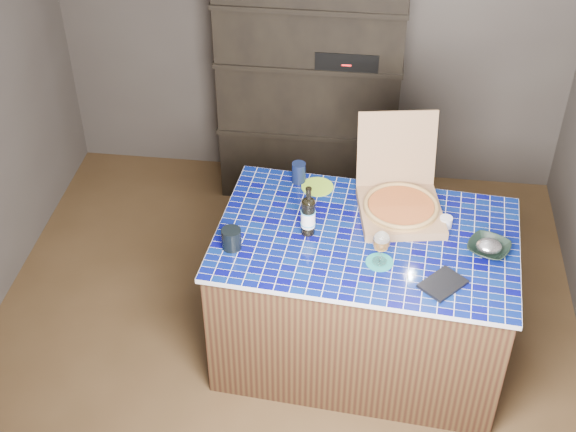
# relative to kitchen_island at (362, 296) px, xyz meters

# --- Properties ---
(room) EXTENTS (3.50, 3.50, 3.50)m
(room) POSITION_rel_kitchen_island_xyz_m (-0.46, 0.03, 0.83)
(room) COLOR brown
(room) RESTS_ON ground
(shelving_unit) EXTENTS (1.20, 0.41, 1.80)m
(shelving_unit) POSITION_rel_kitchen_island_xyz_m (-0.45, 1.56, 0.48)
(shelving_unit) COLOR black
(shelving_unit) RESTS_ON floor
(kitchen_island) EXTENTS (1.62, 1.10, 0.85)m
(kitchen_island) POSITION_rel_kitchen_island_xyz_m (0.00, 0.00, 0.00)
(kitchen_island) COLOR #4E381F
(kitchen_island) RESTS_ON floor
(pizza_box) EXTENTS (0.51, 0.58, 0.47)m
(pizza_box) POSITION_rel_kitchen_island_xyz_m (0.16, 0.22, 0.49)
(pizza_box) COLOR #95764C
(pizza_box) RESTS_ON kitchen_island
(mead_bottle) EXTENTS (0.08, 0.08, 0.29)m
(mead_bottle) POSITION_rel_kitchen_island_xyz_m (-0.30, -0.00, 0.54)
(mead_bottle) COLOR black
(mead_bottle) RESTS_ON kitchen_island
(teal_trivet) EXTENTS (0.14, 0.14, 0.01)m
(teal_trivet) POSITION_rel_kitchen_island_xyz_m (0.07, -0.19, 0.43)
(teal_trivet) COLOR #177B73
(teal_trivet) RESTS_ON kitchen_island
(wine_glass) EXTENTS (0.08, 0.08, 0.19)m
(wine_glass) POSITION_rel_kitchen_island_xyz_m (0.07, -0.19, 0.56)
(wine_glass) COLOR white
(wine_glass) RESTS_ON teal_trivet
(tumbler) EXTENTS (0.10, 0.10, 0.11)m
(tumbler) POSITION_rel_kitchen_island_xyz_m (-0.67, -0.17, 0.48)
(tumbler) COLOR black
(tumbler) RESTS_ON kitchen_island
(dvd_case) EXTENTS (0.25, 0.26, 0.02)m
(dvd_case) POSITION_rel_kitchen_island_xyz_m (0.38, -0.32, 0.43)
(dvd_case) COLOR black
(dvd_case) RESTS_ON kitchen_island
(bowl) EXTENTS (0.27, 0.27, 0.05)m
(bowl) POSITION_rel_kitchen_island_xyz_m (0.61, -0.05, 0.45)
(bowl) COLOR black
(bowl) RESTS_ON kitchen_island
(foil_contents) EXTENTS (0.13, 0.11, 0.06)m
(foil_contents) POSITION_rel_kitchen_island_xyz_m (0.61, -0.05, 0.46)
(foil_contents) COLOR silver
(foil_contents) RESTS_ON bowl
(white_jar) EXTENTS (0.07, 0.07, 0.06)m
(white_jar) POSITION_rel_kitchen_island_xyz_m (0.40, 0.13, 0.45)
(white_jar) COLOR silver
(white_jar) RESTS_ON kitchen_island
(navy_cup) EXTENTS (0.08, 0.08, 0.12)m
(navy_cup) POSITION_rel_kitchen_island_xyz_m (-0.40, 0.44, 0.48)
(navy_cup) COLOR black
(navy_cup) RESTS_ON kitchen_island
(green_trivet) EXTENTS (0.18, 0.18, 0.01)m
(green_trivet) POSITION_rel_kitchen_island_xyz_m (-0.29, 0.40, 0.43)
(green_trivet) COLOR #90CA2B
(green_trivet) RESTS_ON kitchen_island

